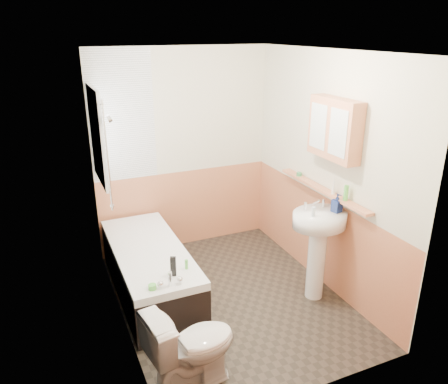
{
  "coord_description": "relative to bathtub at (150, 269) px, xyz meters",
  "views": [
    {
      "loc": [
        -1.63,
        -3.58,
        2.69
      ],
      "look_at": [
        0.0,
        0.15,
        1.15
      ],
      "focal_mm": 35.0,
      "sensor_mm": 36.0,
      "label": 1
    }
  ],
  "objects": [
    {
      "name": "cream_jar",
      "position": [
        -0.16,
        -0.77,
        0.28
      ],
      "size": [
        0.08,
        0.08,
        0.04
      ],
      "primitive_type": "cylinder",
      "rotation": [
        0.0,
        0.0,
        -0.05
      ],
      "color": "#59C647",
      "rests_on": "bathtub"
    },
    {
      "name": "wainscot_right",
      "position": [
        1.82,
        -0.45,
        0.22
      ],
      "size": [
        0.01,
        2.8,
        1.0
      ],
      "primitive_type": "cube",
      "color": "#D38156",
      "rests_on": "wall_right"
    },
    {
      "name": "sink",
      "position": [
        1.57,
        -0.77,
        0.41
      ],
      "size": [
        0.57,
        0.46,
        1.09
      ],
      "rotation": [
        0.0,
        0.0,
        -0.25
      ],
      "color": "white",
      "rests_on": "floor"
    },
    {
      "name": "wall_right",
      "position": [
        1.84,
        -0.45,
        0.97
      ],
      "size": [
        0.02,
        2.8,
        2.5
      ],
      "primitive_type": "cube",
      "color": "beige",
      "rests_on": "ground"
    },
    {
      "name": "clear_bottle",
      "position": [
        1.45,
        -0.83,
        0.74
      ],
      "size": [
        0.05,
        0.05,
        0.1
      ],
      "primitive_type": "cylinder",
      "rotation": [
        0.0,
        0.0,
        0.42
      ],
      "color": "silver",
      "rests_on": "sink"
    },
    {
      "name": "bathtub",
      "position": [
        0.0,
        0.0,
        0.0
      ],
      "size": [
        0.7,
        1.76,
        0.67
      ],
      "color": "black",
      "rests_on": "floor"
    },
    {
      "name": "toilet",
      "position": [
        -0.03,
        -1.41,
        0.08
      ],
      "size": [
        0.79,
        0.52,
        0.72
      ],
      "primitive_type": "imported",
      "rotation": [
        0.0,
        0.0,
        1.73
      ],
      "color": "white",
      "rests_on": "floor"
    },
    {
      "name": "orange_bottle",
      "position": [
        0.23,
        -0.56,
        0.3
      ],
      "size": [
        0.04,
        0.04,
        0.09
      ],
      "primitive_type": "cylinder",
      "rotation": [
        0.0,
        0.0,
        0.39
      ],
      "color": "#59C647",
      "rests_on": "bathtub"
    },
    {
      "name": "black_jar",
      "position": [
        1.77,
        -0.06,
        0.85
      ],
      "size": [
        0.06,
        0.06,
        0.04
      ],
      "primitive_type": "cylinder",
      "rotation": [
        0.0,
        0.0,
        -0.03
      ],
      "color": "#388447",
      "rests_on": "pine_shelf"
    },
    {
      "name": "wall_front",
      "position": [
        0.73,
        -1.86,
        0.97
      ],
      "size": [
        2.2,
        0.02,
        2.5
      ],
      "primitive_type": "cube",
      "color": "beige",
      "rests_on": "ground"
    },
    {
      "name": "ceiling",
      "position": [
        0.73,
        -0.45,
        2.22
      ],
      "size": [
        2.8,
        2.8,
        0.0
      ],
      "primitive_type": "plane",
      "rotation": [
        3.14,
        0.0,
        0.0
      ],
      "color": "white",
      "rests_on": "ground"
    },
    {
      "name": "window",
      "position": [
        -0.33,
        0.5,
        1.37
      ],
      "size": [
        0.03,
        0.79,
        0.99
      ],
      "color": "white",
      "rests_on": "wall_left"
    },
    {
      "name": "green_bottle",
      "position": [
        1.77,
        -0.69,
        0.94
      ],
      "size": [
        0.05,
        0.05,
        0.22
      ],
      "primitive_type": "cone",
      "rotation": [
        0.0,
        0.0,
        0.19
      ],
      "color": "silver",
      "rests_on": "pine_shelf"
    },
    {
      "name": "wall_left",
      "position": [
        -0.38,
        -0.45,
        0.97
      ],
      "size": [
        0.02,
        2.8,
        2.5
      ],
      "primitive_type": "cube",
      "color": "beige",
      "rests_on": "ground"
    },
    {
      "name": "wall_back",
      "position": [
        0.73,
        0.96,
        0.97
      ],
      "size": [
        2.2,
        0.02,
        2.5
      ],
      "primitive_type": "cube",
      "color": "beige",
      "rests_on": "ground"
    },
    {
      "name": "shower_riser",
      "position": [
        -0.31,
        0.06,
        1.36
      ],
      "size": [
        0.1,
        0.07,
        1.09
      ],
      "color": "silver",
      "rests_on": "wall_left"
    },
    {
      "name": "wainscot_back",
      "position": [
        0.73,
        0.93,
        0.22
      ],
      "size": [
        2.2,
        0.01,
        1.0
      ],
      "primitive_type": "cube",
      "color": "#D38156",
      "rests_on": "wall_back"
    },
    {
      "name": "tile_return_back",
      "position": [
        0.01,
        0.93,
        1.47
      ],
      "size": [
        0.75,
        0.01,
        1.5
      ],
      "primitive_type": "cube",
      "color": "white",
      "rests_on": "wall_back"
    },
    {
      "name": "medicine_cabinet",
      "position": [
        1.74,
        -0.66,
        1.49
      ],
      "size": [
        0.16,
        0.65,
        0.59
      ],
      "color": "#D38156",
      "rests_on": "wall_right"
    },
    {
      "name": "foam_can",
      "position": [
        1.77,
        -0.89,
        0.91
      ],
      "size": [
        0.05,
        0.05,
        0.15
      ],
      "primitive_type": "cylinder",
      "rotation": [
        0.0,
        0.0,
        -0.01
      ],
      "color": "#59C647",
      "rests_on": "pine_shelf"
    },
    {
      "name": "pine_shelf",
      "position": [
        1.77,
        -0.51,
        0.82
      ],
      "size": [
        0.1,
        1.47,
        0.03
      ],
      "primitive_type": "cube",
      "color": "#D38156",
      "rests_on": "wall_right"
    },
    {
      "name": "wainscot_front",
      "position": [
        0.73,
        -1.84,
        0.22
      ],
      "size": [
        2.2,
        0.01,
        1.0
      ],
      "primitive_type": "cube",
      "color": "#D38156",
      "rests_on": "wall_front"
    },
    {
      "name": "tile_cladding_left",
      "position": [
        -0.36,
        -0.45,
        0.97
      ],
      "size": [
        0.01,
        2.8,
        2.5
      ],
      "primitive_type": "cube",
      "color": "white",
      "rests_on": "wall_left"
    },
    {
      "name": "floor",
      "position": [
        0.73,
        -0.45,
        -0.28
      ],
      "size": [
        2.8,
        2.8,
        0.0
      ],
      "primitive_type": "plane",
      "color": "black",
      "rests_on": "ground"
    },
    {
      "name": "blue_gel",
      "position": [
        0.08,
        -0.62,
        0.35
      ],
      "size": [
        0.06,
        0.05,
        0.19
      ],
      "primitive_type": "cube",
      "rotation": [
        0.0,
        0.0,
        -0.41
      ],
      "color": "black",
      "rests_on": "bathtub"
    },
    {
      "name": "soap_bottle",
      "position": [
        1.72,
        -0.83,
        0.74
      ],
      "size": [
        0.12,
        0.2,
        0.09
      ],
      "primitive_type": "imported",
      "rotation": [
        0.0,
        0.0,
        0.21
      ],
      "color": "navy",
      "rests_on": "sink"
    }
  ]
}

